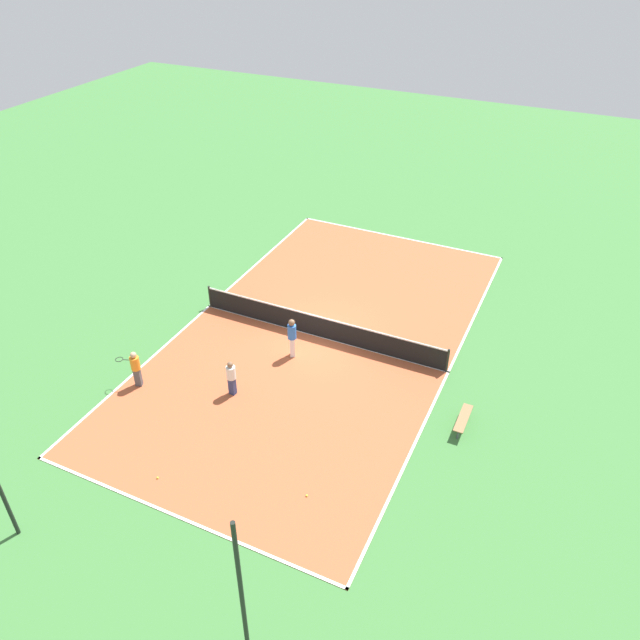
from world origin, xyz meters
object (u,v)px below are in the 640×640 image
(player_center_orange, at_px, (135,367))
(tennis_net, at_px, (320,326))
(fence_post_back_left, at_px, (241,589))
(tennis_ball_near_net, at_px, (307,496))
(player_far_white, at_px, (231,376))
(tennis_ball_left_sideline, at_px, (158,478))
(player_near_blue, at_px, (292,335))
(bench, at_px, (463,419))

(player_center_orange, bearing_deg, tennis_net, -149.81)
(fence_post_back_left, bearing_deg, tennis_ball_near_net, -81.79)
(player_far_white, height_order, tennis_ball_left_sideline, player_far_white)
(player_far_white, relative_size, player_center_orange, 0.96)
(player_near_blue, xyz_separation_m, tennis_ball_left_sideline, (1.02, 7.80, -1.01))
(player_near_blue, bearing_deg, player_center_orange, -76.13)
(player_near_blue, relative_size, tennis_ball_near_net, 26.57)
(fence_post_back_left, bearing_deg, player_far_white, -56.18)
(bench, height_order, tennis_ball_left_sideline, bench)
(tennis_ball_near_net, relative_size, fence_post_back_left, 0.01)
(tennis_ball_near_net, bearing_deg, player_far_white, -34.37)
(player_center_orange, xyz_separation_m, tennis_ball_near_net, (-8.39, 2.14, -0.88))
(bench, bearing_deg, player_near_blue, -98.56)
(player_center_orange, xyz_separation_m, tennis_ball_left_sideline, (-3.60, 3.56, -0.88))
(player_far_white, bearing_deg, tennis_ball_near_net, 151.15)
(player_near_blue, bearing_deg, fence_post_back_left, -6.99)
(tennis_ball_left_sideline, bearing_deg, fence_post_back_left, 147.58)
(tennis_net, bearing_deg, tennis_ball_near_net, 112.28)
(tennis_net, xyz_separation_m, tennis_ball_near_net, (-3.31, 8.07, -0.53))
(player_center_orange, relative_size, fence_post_back_left, 0.32)
(bench, height_order, player_center_orange, player_center_orange)
(tennis_net, height_order, bench, tennis_net)
(player_near_blue, height_order, fence_post_back_left, fence_post_back_left)
(player_center_orange, distance_m, fence_post_back_left, 11.62)
(fence_post_back_left, bearing_deg, tennis_net, -72.82)
(bench, bearing_deg, tennis_ball_left_sideline, -51.86)
(bench, xyz_separation_m, player_near_blue, (7.48, -1.13, 0.68))
(tennis_net, xyz_separation_m, bench, (-7.01, 2.83, -0.19))
(bench, height_order, player_near_blue, player_near_blue)
(player_near_blue, relative_size, tennis_ball_left_sideline, 26.57)
(bench, relative_size, player_far_white, 1.02)
(player_center_orange, relative_size, player_near_blue, 0.89)
(player_far_white, bearing_deg, bench, -161.38)
(player_center_orange, bearing_deg, tennis_ball_left_sideline, 116.05)
(tennis_net, relative_size, player_near_blue, 6.29)
(fence_post_back_left, bearing_deg, tennis_ball_left_sideline, -32.42)
(bench, distance_m, tennis_ball_left_sideline, 10.81)
(player_far_white, relative_size, tennis_ball_left_sideline, 22.49)
(player_far_white, height_order, player_center_orange, player_center_orange)
(player_center_orange, bearing_deg, player_far_white, 178.18)
(player_far_white, distance_m, player_center_orange, 3.79)
(tennis_ball_near_net, xyz_separation_m, fence_post_back_left, (-0.71, 4.92, 2.41))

